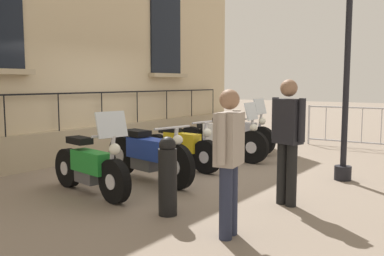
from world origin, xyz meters
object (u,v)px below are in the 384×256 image
(crowd_barrier, at_px, (353,126))
(motorcycle_green, at_px, (91,168))
(motorcycle_silver, at_px, (236,135))
(pedestrian_standing, at_px, (229,156))
(lamppost, at_px, (349,15))
(bollard, at_px, (168,176))
(pedestrian_walking, at_px, (288,135))
(motorcycle_yellow, at_px, (181,148))
(motorcycle_blue, at_px, (148,155))
(motorcycle_white, at_px, (222,139))

(crowd_barrier, bearing_deg, motorcycle_green, -105.56)
(motorcycle_silver, xyz_separation_m, pedestrian_standing, (2.62, -4.77, 0.45))
(motorcycle_silver, distance_m, lamppost, 3.92)
(motorcycle_silver, height_order, crowd_barrier, motorcycle_silver)
(bollard, bearing_deg, pedestrian_standing, -11.42)
(pedestrian_standing, relative_size, pedestrian_walking, 0.93)
(motorcycle_yellow, distance_m, lamppost, 3.75)
(motorcycle_yellow, height_order, lamppost, lamppost)
(motorcycle_green, distance_m, pedestrian_standing, 2.57)
(pedestrian_standing, xyz_separation_m, pedestrian_walking, (0.04, 1.47, 0.07))
(motorcycle_blue, distance_m, motorcycle_yellow, 1.15)
(motorcycle_yellow, relative_size, crowd_barrier, 0.85)
(motorcycle_green, xyz_separation_m, motorcycle_white, (0.12, 3.48, 0.04))
(crowd_barrier, distance_m, pedestrian_walking, 5.74)
(motorcycle_blue, bearing_deg, motorcycle_yellow, 98.76)
(motorcycle_white, height_order, pedestrian_walking, pedestrian_walking)
(motorcycle_white, xyz_separation_m, motorcycle_silver, (-0.22, 1.01, -0.01))
(motorcycle_white, distance_m, lamppost, 3.51)
(motorcycle_blue, xyz_separation_m, crowd_barrier, (1.78, 5.76, 0.12))
(motorcycle_white, relative_size, bollard, 2.18)
(motorcycle_white, relative_size, motorcycle_silver, 1.08)
(motorcycle_blue, distance_m, lamppost, 4.01)
(motorcycle_green, height_order, lamppost, lamppost)
(motorcycle_blue, distance_m, crowd_barrier, 6.03)
(pedestrian_standing, bearing_deg, crowd_barrier, 94.75)
(motorcycle_green, xyz_separation_m, motorcycle_yellow, (-0.04, 2.25, -0.01))
(motorcycle_yellow, distance_m, pedestrian_walking, 2.85)
(motorcycle_silver, distance_m, crowd_barrier, 3.13)
(motorcycle_green, bearing_deg, motorcycle_blue, 83.21)
(motorcycle_blue, relative_size, motorcycle_yellow, 1.12)
(motorcycle_yellow, distance_m, motorcycle_silver, 2.24)
(pedestrian_standing, distance_m, pedestrian_walking, 1.47)
(motorcycle_green, relative_size, pedestrian_standing, 1.20)
(bollard, bearing_deg, motorcycle_green, 177.04)
(motorcycle_blue, bearing_deg, bollard, -40.80)
(crowd_barrier, bearing_deg, motorcycle_blue, -107.18)
(motorcycle_white, bearing_deg, motorcycle_green, -91.93)
(motorcycle_white, xyz_separation_m, crowd_barrier, (1.80, 3.40, 0.12))
(lamppost, relative_size, pedestrian_walking, 2.81)
(lamppost, height_order, pedestrian_standing, lamppost)
(motorcycle_blue, relative_size, pedestrian_standing, 1.37)
(lamppost, xyz_separation_m, pedestrian_walking, (-0.20, -1.93, -1.78))
(motorcycle_green, height_order, crowd_barrier, motorcycle_green)
(motorcycle_blue, bearing_deg, motorcycle_white, 90.38)
(motorcycle_blue, height_order, lamppost, lamppost)
(motorcycle_silver, height_order, bollard, motorcycle_silver)
(motorcycle_yellow, bearing_deg, bollard, -56.21)
(crowd_barrier, relative_size, bollard, 2.31)
(lamppost, relative_size, bollard, 4.81)
(motorcycle_silver, height_order, pedestrian_standing, pedestrian_standing)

